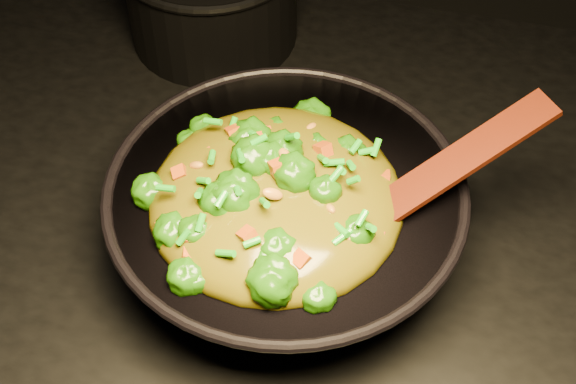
% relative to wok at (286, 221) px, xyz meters
% --- Properties ---
extents(wok, '(0.42, 0.42, 0.10)m').
position_rel_wok_xyz_m(wok, '(0.00, 0.00, 0.00)').
color(wok, black).
rests_on(wok, stovetop).
extents(stir_fry, '(0.30, 0.30, 0.09)m').
position_rel_wok_xyz_m(stir_fry, '(-0.00, -0.02, 0.09)').
color(stir_fry, '#1E5806').
rests_on(stir_fry, wok).
extents(spatula, '(0.19, 0.17, 0.09)m').
position_rel_wok_xyz_m(spatula, '(0.15, 0.03, 0.09)').
color(spatula, '#3C1108').
rests_on(spatula, wok).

